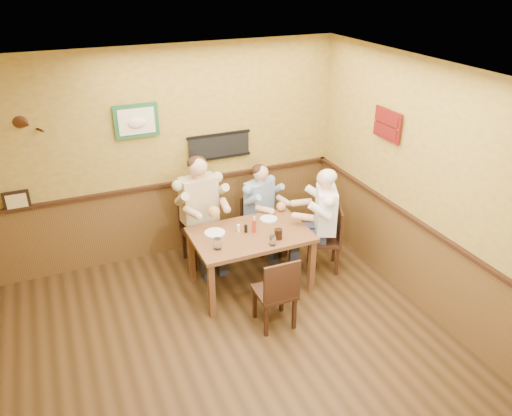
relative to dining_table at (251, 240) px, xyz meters
The scene contains 17 objects.
room 1.64m from the dining_table, 121.38° to the right, with size 5.02×5.03×2.81m.
dining_table is the anchor object (origin of this frame).
chair_back_left 0.89m from the dining_table, 116.71° to the left, with size 0.44×0.44×0.95m, color #361D11, non-canonical shape.
chair_back_right 0.91m from the dining_table, 59.59° to the left, with size 0.37×0.37×0.81m, color #361D11, non-canonical shape.
chair_right_end 1.05m from the dining_table, ahead, with size 0.41×0.41×0.88m, color #361D11, non-canonical shape.
chair_near_side 0.81m from the dining_table, 93.07° to the right, with size 0.41×0.41×0.90m, color #361D11, non-canonical shape.
diner_tan_shirt 0.87m from the dining_table, 116.71° to the left, with size 0.63×0.63×1.36m, color beige, non-canonical shape.
diner_blue_polo 0.88m from the dining_table, 59.59° to the left, with size 0.53×0.53×1.15m, color #7D9BBC, non-canonical shape.
diner_white_elder 1.03m from the dining_table, ahead, with size 0.58×0.58×1.26m, color white, non-canonical shape.
water_glass_left 0.54m from the dining_table, 158.96° to the right, with size 0.09×0.09×0.13m, color white.
water_glass_mid 0.41m from the dining_table, 70.37° to the right, with size 0.08×0.08×0.12m, color silver.
cola_tumbler 0.38m from the dining_table, 45.13° to the right, with size 0.09×0.09×0.12m, color black.
hot_sauce_bottle 0.19m from the dining_table, ahead, with size 0.05×0.05×0.19m, color red.
salt_shaker 0.20m from the dining_table, 141.31° to the left, with size 0.04×0.04×0.09m, color white.
pepper_shaker 0.15m from the dining_table, 136.13° to the left, with size 0.04×0.04×0.10m, color black.
plate_far_left 0.44m from the dining_table, 157.49° to the left, with size 0.25×0.25×0.02m, color white.
plate_far_right 0.43m from the dining_table, 34.23° to the left, with size 0.22×0.22×0.01m, color silver.
Camera 1 is at (-1.19, -3.54, 3.70)m, focal length 35.00 mm.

